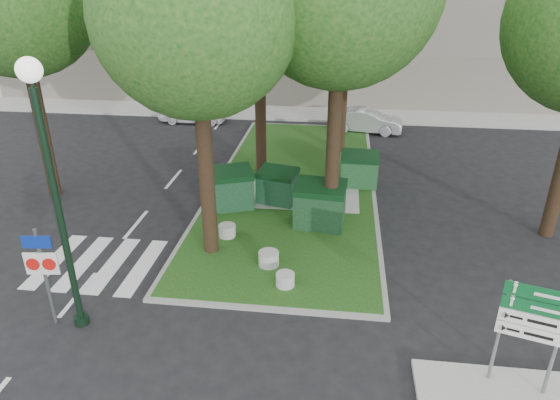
% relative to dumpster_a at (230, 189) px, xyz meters
% --- Properties ---
extents(ground, '(120.00, 120.00, 0.00)m').
position_rel_dumpster_a_xyz_m(ground, '(1.55, -5.52, -0.82)').
color(ground, black).
rests_on(ground, ground).
extents(median_island, '(6.00, 16.00, 0.12)m').
position_rel_dumpster_a_xyz_m(median_island, '(2.05, 2.48, -0.76)').
color(median_island, '#144012').
rests_on(median_island, ground).
extents(median_kerb, '(6.30, 16.30, 0.10)m').
position_rel_dumpster_a_xyz_m(median_kerb, '(2.05, 2.48, -0.77)').
color(median_kerb, gray).
rests_on(median_kerb, ground).
extents(building_sidewalk, '(42.00, 3.00, 0.12)m').
position_rel_dumpster_a_xyz_m(building_sidewalk, '(1.55, 12.98, -0.76)').
color(building_sidewalk, '#999993').
rests_on(building_sidewalk, ground).
extents(zebra_crossing, '(5.00, 3.00, 0.01)m').
position_rel_dumpster_a_xyz_m(zebra_crossing, '(-2.20, -4.02, -0.81)').
color(zebra_crossing, silver).
rests_on(zebra_crossing, ground).
extents(dumpster_a, '(1.85, 1.59, 1.45)m').
position_rel_dumpster_a_xyz_m(dumpster_a, '(0.00, 0.00, 0.00)').
color(dumpster_a, '#0F371D').
rests_on(dumpster_a, median_island).
extents(dumpster_b, '(1.58, 1.28, 1.29)m').
position_rel_dumpster_a_xyz_m(dumpster_b, '(1.60, 0.60, -0.08)').
color(dumpster_b, '#113D23').
rests_on(dumpster_b, median_island).
extents(dumpster_c, '(1.75, 1.30, 1.53)m').
position_rel_dumpster_a_xyz_m(dumpster_c, '(3.20, -1.02, 0.04)').
color(dumpster_c, black).
rests_on(dumpster_c, median_island).
extents(dumpster_d, '(1.46, 1.04, 1.34)m').
position_rel_dumpster_a_xyz_m(dumpster_d, '(4.55, 2.55, -0.06)').
color(dumpster_d, '#15451F').
rests_on(dumpster_d, median_island).
extents(bollard_left, '(0.54, 0.54, 0.39)m').
position_rel_dumpster_a_xyz_m(bollard_left, '(0.34, -2.13, -0.50)').
color(bollard_left, '#A09F9B').
rests_on(bollard_left, median_island).
extents(bollard_right, '(0.59, 0.59, 0.42)m').
position_rel_dumpster_a_xyz_m(bollard_right, '(1.90, -3.65, -0.49)').
color(bollard_right, '#A9A8A4').
rests_on(bollard_right, median_island).
extents(bollard_mid, '(0.51, 0.51, 0.36)m').
position_rel_dumpster_a_xyz_m(bollard_mid, '(2.48, -4.60, -0.52)').
color(bollard_mid, '#A9AAA4').
rests_on(bollard_mid, median_island).
extents(litter_bin, '(0.46, 0.46, 0.80)m').
position_rel_dumpster_a_xyz_m(litter_bin, '(4.54, 3.30, -0.30)').
color(litter_bin, gold).
rests_on(litter_bin, median_island).
extents(street_lamp, '(0.51, 0.51, 6.35)m').
position_rel_dumpster_a_xyz_m(street_lamp, '(-2.27, -6.65, 3.17)').
color(street_lamp, black).
rests_on(street_lamp, ground).
extents(traffic_sign_pole, '(0.78, 0.13, 2.59)m').
position_rel_dumpster_a_xyz_m(traffic_sign_pole, '(-2.92, -6.69, 0.84)').
color(traffic_sign_pole, slate).
rests_on(traffic_sign_pole, ground).
extents(directional_sign, '(1.17, 0.38, 2.42)m').
position_rel_dumpster_a_xyz_m(directional_sign, '(7.56, -7.52, 0.91)').
color(directional_sign, slate).
rests_on(directional_sign, sidewalk_corner).
extents(car_white, '(3.71, 1.51, 1.26)m').
position_rel_dumpster_a_xyz_m(car_white, '(-4.46, 10.63, -0.19)').
color(car_white, white).
rests_on(car_white, ground).
extents(car_silver, '(3.85, 1.77, 1.22)m').
position_rel_dumpster_a_xyz_m(car_silver, '(5.05, 9.98, -0.21)').
color(car_silver, '#ADB1B6').
rests_on(car_silver, ground).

